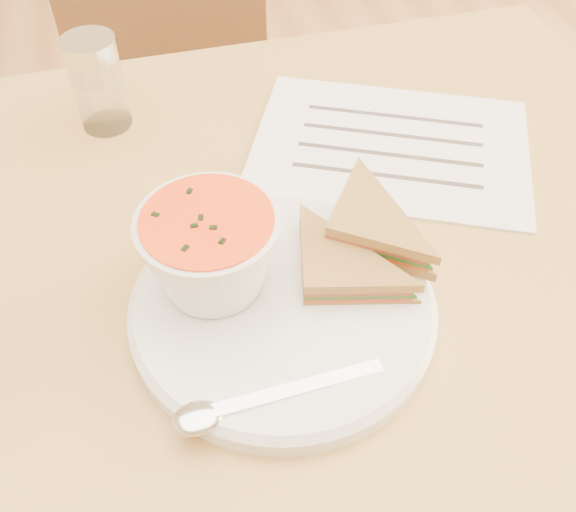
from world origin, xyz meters
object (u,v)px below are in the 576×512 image
object	(u,v)px
dining_table	(250,429)
chair_far	(156,179)
plate	(283,308)
soup_bowl	(211,255)
condiment_shaker	(98,83)

from	to	relation	value
dining_table	chair_far	size ratio (longest dim) A/B	1.19
plate	soup_bowl	distance (m)	0.08
chair_far	soup_bowl	xyz separation A→B (m)	(0.03, -0.56, 0.38)
dining_table	chair_far	distance (m)	0.51
dining_table	condiment_shaker	xyz separation A→B (m)	(-0.10, 0.22, 0.43)
soup_bowl	condiment_shaker	xyz separation A→B (m)	(-0.07, 0.28, -0.00)
chair_far	plate	xyz separation A→B (m)	(0.08, -0.59, 0.34)
plate	condiment_shaker	bearing A→B (deg)	111.50
dining_table	soup_bowl	xyz separation A→B (m)	(-0.03, -0.06, 0.43)
plate	soup_bowl	size ratio (longest dim) A/B	2.25
plate	soup_bowl	world-z (taller)	soup_bowl
plate	chair_far	bearing A→B (deg)	98.09
soup_bowl	plate	bearing A→B (deg)	-32.36
dining_table	plate	xyz separation A→B (m)	(0.02, -0.09, 0.38)
plate	condiment_shaker	size ratio (longest dim) A/B	2.48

